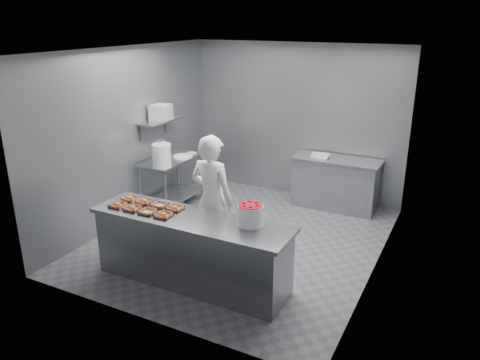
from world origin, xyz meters
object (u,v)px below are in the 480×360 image
(tray_0, at_px, (118,205))
(tray_7, at_px, (175,208))
(tray_2, at_px, (148,212))
(back_counter, at_px, (335,183))
(tray_1, at_px, (132,208))
(prep_table, at_px, (172,176))
(tray_5, at_px, (145,201))
(worker, at_px, (212,200))
(service_counter, at_px, (191,250))
(appliance, at_px, (161,112))
(strawberry_tub, at_px, (250,214))
(tray_3, at_px, (163,215))
(tray_4, at_px, (130,198))
(tray_6, at_px, (160,205))
(glaze_bucket, at_px, (162,155))

(tray_0, relative_size, tray_7, 1.00)
(tray_2, bearing_deg, tray_7, 46.50)
(back_counter, height_order, tray_1, tray_1)
(prep_table, bearing_deg, tray_0, -73.38)
(tray_5, height_order, worker, worker)
(service_counter, relative_size, appliance, 7.70)
(tray_2, xyz_separation_m, strawberry_tub, (1.29, 0.27, 0.12))
(tray_2, relative_size, tray_3, 1.00)
(tray_3, height_order, tray_4, same)
(prep_table, xyz_separation_m, tray_6, (1.10, -1.83, 0.33))
(tray_3, bearing_deg, tray_2, 180.00)
(tray_3, relative_size, tray_7, 1.00)
(tray_4, xyz_separation_m, appliance, (-0.79, 1.84, 0.77))
(worker, xyz_separation_m, appliance, (-1.76, 1.32, 0.80))
(worker, distance_m, strawberry_tub, 0.96)
(prep_table, bearing_deg, service_counter, -49.76)
(tray_1, xyz_separation_m, tray_7, (0.48, 0.25, 0.00))
(tray_4, bearing_deg, worker, 28.10)
(tray_1, distance_m, glaze_bucket, 1.79)
(tray_5, xyz_separation_m, strawberry_tub, (1.53, 0.02, 0.11))
(tray_5, relative_size, strawberry_tub, 0.61)
(tray_2, relative_size, appliance, 0.56)
(tray_4, height_order, glaze_bucket, glaze_bucket)
(strawberry_tub, bearing_deg, tray_2, -168.11)
(back_counter, xyz_separation_m, glaze_bucket, (-2.41, -1.74, 0.65))
(tray_1, bearing_deg, prep_table, 112.50)
(tray_7, bearing_deg, tray_6, 180.00)
(tray_0, bearing_deg, glaze_bucket, 106.34)
(strawberry_tub, height_order, appliance, appliance)
(tray_4, xyz_separation_m, tray_5, (0.24, 0.00, 0.00))
(tray_0, distance_m, tray_2, 0.48)
(tray_7, height_order, appliance, appliance)
(service_counter, xyz_separation_m, tray_2, (-0.55, -0.12, 0.47))
(worker, bearing_deg, appliance, -30.89)
(tray_6, distance_m, tray_7, 0.24)
(back_counter, xyz_separation_m, tray_5, (-1.69, -3.13, 0.47))
(tray_1, xyz_separation_m, appliance, (-1.03, 2.09, 0.77))
(prep_table, xyz_separation_m, tray_7, (1.34, -1.83, 0.33))
(tray_6, height_order, appliance, appliance)
(prep_table, bearing_deg, strawberry_tub, -36.98)
(tray_3, distance_m, tray_6, 0.34)
(tray_4, height_order, strawberry_tub, strawberry_tub)
(worker, bearing_deg, tray_4, 34.20)
(back_counter, relative_size, appliance, 4.44)
(tray_5, xyz_separation_m, appliance, (-1.03, 1.84, 0.77))
(service_counter, relative_size, tray_1, 13.88)
(tray_4, bearing_deg, appliance, 113.21)
(appliance, bearing_deg, tray_7, -58.52)
(tray_6, bearing_deg, prep_table, 121.13)
(service_counter, bearing_deg, tray_4, 173.09)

